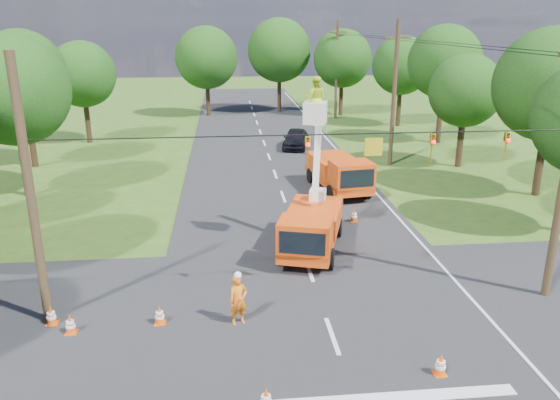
{
  "coord_description": "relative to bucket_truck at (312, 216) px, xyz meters",
  "views": [
    {
      "loc": [
        -3.27,
        -15.26,
        9.77
      ],
      "look_at": [
        -1.04,
        6.59,
        2.6
      ],
      "focal_mm": 35.0,
      "sensor_mm": 36.0,
      "label": 1
    }
  ],
  "objects": [
    {
      "name": "tree_left_f",
      "position": [
        -15.21,
        24.98,
        4.02
      ],
      "size": [
        5.4,
        5.4,
        8.4
      ],
      "color": "#382616",
      "rests_on": "ground"
    },
    {
      "name": "bucket_truck",
      "position": [
        0.0,
        0.0,
        0.0
      ],
      "size": [
        3.72,
        6.17,
        7.66
      ],
      "rotation": [
        0.0,
        0.0,
        -0.29
      ],
      "color": "#DD4B0F",
      "rests_on": "ground"
    },
    {
      "name": "ground_worker",
      "position": [
        -3.41,
        -5.88,
        -0.77
      ],
      "size": [
        0.76,
        0.63,
        1.79
      ],
      "primitive_type": "imported",
      "rotation": [
        0.0,
        0.0,
        0.36
      ],
      "color": "#F35914",
      "rests_on": "ground"
    },
    {
      "name": "traffic_cone_4",
      "position": [
        -6.08,
        -5.65,
        -1.3
      ],
      "size": [
        0.38,
        0.38,
        0.71
      ],
      "color": "#E34D0B",
      "rests_on": "ground"
    },
    {
      "name": "pole_right_far",
      "position": [
        8.09,
        34.98,
        3.44
      ],
      "size": [
        1.8,
        0.3,
        10.0
      ],
      "color": "#4C3823",
      "rests_on": "ground"
    },
    {
      "name": "tree_right_b",
      "position": [
        14.59,
        6.98,
        4.77
      ],
      "size": [
        6.4,
        6.4,
        9.65
      ],
      "color": "#382616",
      "rests_on": "ground"
    },
    {
      "name": "traffic_cone_5",
      "position": [
        -8.92,
        -5.96,
        -1.3
      ],
      "size": [
        0.38,
        0.38,
        0.71
      ],
      "color": "#E34D0B",
      "rests_on": "ground"
    },
    {
      "name": "tree_right_d",
      "position": [
        14.39,
        21.98,
        5.01
      ],
      "size": [
        6.0,
        6.0,
        9.7
      ],
      "color": "#382616",
      "rests_on": "ground"
    },
    {
      "name": "traffic_cone_2",
      "position": [
        0.19,
        1.42,
        -1.3
      ],
      "size": [
        0.38,
        0.38,
        0.71
      ],
      "color": "#E34D0B",
      "rests_on": "ground"
    },
    {
      "name": "ground",
      "position": [
        -0.41,
        12.98,
        -1.66
      ],
      "size": [
        140.0,
        140.0,
        0.0
      ],
      "primitive_type": "plane",
      "color": "#2D5118",
      "rests_on": "ground"
    },
    {
      "name": "road_cross",
      "position": [
        -0.41,
        -5.02,
        -1.66
      ],
      "size": [
        56.0,
        10.0,
        0.07
      ],
      "primitive_type": "cube",
      "color": "black",
      "rests_on": "ground"
    },
    {
      "name": "tree_right_c",
      "position": [
        12.79,
        13.98,
        3.65
      ],
      "size": [
        5.0,
        5.0,
        7.83
      ],
      "color": "#382616",
      "rests_on": "ground"
    },
    {
      "name": "traffic_cone_1",
      "position": [
        2.31,
        -9.33,
        -1.3
      ],
      "size": [
        0.38,
        0.38,
        0.71
      ],
      "color": "#E34D0B",
      "rests_on": "ground"
    },
    {
      "name": "traffic_cone_6",
      "position": [
        -9.72,
        -5.31,
        -1.3
      ],
      "size": [
        0.38,
        0.38,
        0.71
      ],
      "color": "#E34D0B",
      "rests_on": "ground"
    },
    {
      "name": "tree_far_a",
      "position": [
        -5.41,
        37.98,
        4.53
      ],
      "size": [
        6.6,
        6.6,
        9.5
      ],
      "color": "#382616",
      "rests_on": "ground"
    },
    {
      "name": "traffic_cone_7",
      "position": [
        4.06,
        8.33,
        -1.3
      ],
      "size": [
        0.38,
        0.38,
        0.71
      ],
      "color": "#E34D0B",
      "rests_on": "ground"
    },
    {
      "name": "tree_far_c",
      "position": [
        9.09,
        36.98,
        4.4
      ],
      "size": [
        6.2,
        6.2,
        9.18
      ],
      "color": "#382616",
      "rests_on": "ground"
    },
    {
      "name": "signal_span",
      "position": [
        1.82,
        -5.03,
        4.22
      ],
      "size": [
        18.0,
        0.29,
        1.07
      ],
      "color": "black",
      "rests_on": "ground"
    },
    {
      "name": "pole_right_mid",
      "position": [
        8.09,
        14.98,
        3.44
      ],
      "size": [
        1.8,
        0.3,
        10.0
      ],
      "color": "#4C3823",
      "rests_on": "ground"
    },
    {
      "name": "tree_far_b",
      "position": [
        2.59,
        39.98,
        5.15
      ],
      "size": [
        7.0,
        7.0,
        10.32
      ],
      "color": "#382616",
      "rests_on": "ground"
    },
    {
      "name": "second_truck",
      "position": [
        3.08,
        8.79,
        -0.46
      ],
      "size": [
        3.17,
        6.45,
        2.32
      ],
      "rotation": [
        0.0,
        0.0,
        0.14
      ],
      "color": "#DD4B0F",
      "rests_on": "ground"
    },
    {
      "name": "pole_left",
      "position": [
        -9.91,
        -5.02,
        2.84
      ],
      "size": [
        0.3,
        0.3,
        9.0
      ],
      "color": "#4C3823",
      "rests_on": "ground"
    },
    {
      "name": "road_main",
      "position": [
        -0.41,
        12.98,
        -1.66
      ],
      "size": [
        12.0,
        100.0,
        0.06
      ],
      "primitive_type": "cube",
      "color": "black",
      "rests_on": "ground"
    },
    {
      "name": "traffic_cone_0",
      "position": [
        -2.83,
        -10.35,
        -1.3
      ],
      "size": [
        0.38,
        0.38,
        0.71
      ],
      "color": "#E34D0B",
      "rests_on": "ground"
    },
    {
      "name": "tree_right_e",
      "position": [
        13.39,
        29.98,
        4.15
      ],
      "size": [
        5.6,
        5.6,
        8.63
      ],
      "color": "#382616",
      "rests_on": "ground"
    },
    {
      "name": "edge_line",
      "position": [
        5.19,
        12.98,
        -1.66
      ],
      "size": [
        0.12,
        90.0,
        0.02
      ],
      "primitive_type": "cube",
      "color": "silver",
      "rests_on": "ground"
    },
    {
      "name": "distant_car",
      "position": [
        2.02,
        21.04,
        -0.89
      ],
      "size": [
        2.86,
        4.86,
        1.55
      ],
      "primitive_type": "imported",
      "rotation": [
        0.0,
        0.0,
        -0.24
      ],
      "color": "black",
      "rests_on": "ground"
    },
    {
      "name": "tree_left_d",
      "position": [
        -15.41,
        9.98,
        4.46
      ],
      "size": [
        6.2,
        6.2,
        9.24
      ],
      "color": "#382616",
      "rests_on": "ground"
    },
    {
      "name": "traffic_cone_3",
      "position": [
        2.77,
        3.49,
        -1.3
      ],
      "size": [
        0.38,
        0.38,
        0.71
      ],
      "color": "#E34D0B",
      "rests_on": "ground"
    },
    {
      "name": "tree_left_e",
      "position": [
        -17.21,
        16.98,
        4.83
      ],
      "size": [
        5.8,
        5.8,
        9.41
      ],
      "color": "#382616",
      "rests_on": "ground"
    }
  ]
}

